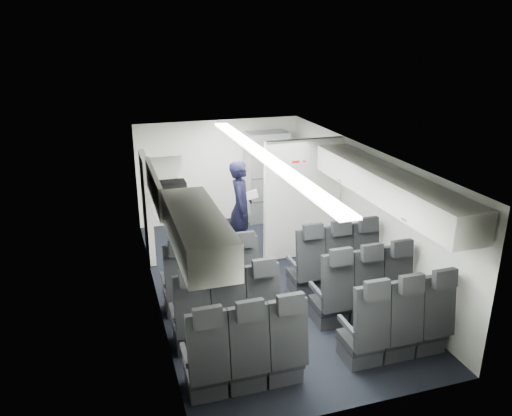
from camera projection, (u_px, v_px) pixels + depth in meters
cabin_shell at (264, 218)px, 7.72m from camera, size 3.41×6.01×2.16m
seat_row_front at (274, 275)px, 7.48m from camera, size 3.33×0.56×1.24m
seat_row_mid at (297, 305)px, 6.68m from camera, size 3.33×0.56×1.24m
seat_row_rear at (325, 343)px, 5.87m from camera, size 3.33×0.56×1.24m
overhead_bin_left_rear at (197, 231)px, 5.28m from camera, size 0.53×1.80×0.40m
overhead_bin_left_front_open at (170, 194)px, 6.89m from camera, size 0.64×1.70×0.72m
overhead_bin_right_rear at (424, 205)px, 6.07m from camera, size 0.53×1.80×0.40m
overhead_bin_right_front at (356, 169)px, 7.64m from camera, size 0.53×1.70×0.40m
bulkhead_partition at (303, 199)px, 8.73m from camera, size 1.40×0.15×2.13m
galley_unit at (266, 177)px, 10.49m from camera, size 0.85×0.52×1.90m
boarding_door at (147, 207)px, 8.71m from camera, size 0.12×1.27×1.86m
flight_attendant at (241, 207)px, 8.98m from camera, size 0.61×0.73×1.71m
carry_on_bag at (171, 190)px, 6.81m from camera, size 0.39×0.27×0.23m
papers at (252, 195)px, 8.91m from camera, size 0.22×0.05×0.15m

